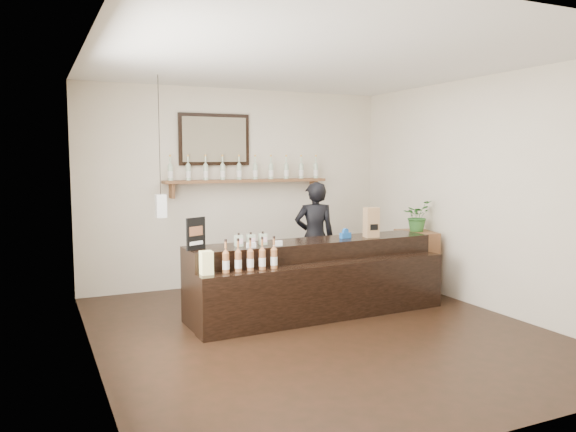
{
  "coord_description": "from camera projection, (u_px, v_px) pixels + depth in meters",
  "views": [
    {
      "loc": [
        -2.72,
        -5.15,
        1.84
      ],
      "look_at": [
        -0.03,
        0.7,
        1.16
      ],
      "focal_mm": 35.0,
      "sensor_mm": 36.0,
      "label": 1
    }
  ],
  "objects": [
    {
      "name": "tape_dispenser",
      "position": [
        345.0,
        234.0,
        6.82
      ],
      "size": [
        0.15,
        0.08,
        0.12
      ],
      "color": "#1856AD",
      "rests_on": "counter"
    },
    {
      "name": "room_shell",
      "position": [
        319.0,
        170.0,
        5.79
      ],
      "size": [
        5.0,
        5.0,
        5.0
      ],
      "color": "beige",
      "rests_on": "ground"
    },
    {
      "name": "back_wall_decor",
      "position": [
        230.0,
        163.0,
        7.87
      ],
      "size": [
        2.66,
        0.96,
        1.69
      ],
      "color": "brown",
      "rests_on": "ground"
    },
    {
      "name": "potted_plant",
      "position": [
        417.0,
        216.0,
        7.55
      ],
      "size": [
        0.48,
        0.45,
        0.42
      ],
      "primitive_type": "imported",
      "rotation": [
        0.0,
        0.0,
        0.42
      ],
      "color": "#306B2B",
      "rests_on": "side_cabinet"
    },
    {
      "name": "paper_bag",
      "position": [
        371.0,
        222.0,
        6.88
      ],
      "size": [
        0.18,
        0.14,
        0.37
      ],
      "color": "#9B6F4B",
      "rests_on": "counter"
    },
    {
      "name": "counter",
      "position": [
        316.0,
        280.0,
        6.58
      ],
      "size": [
        3.08,
        0.92,
        1.0
      ],
      "color": "black",
      "rests_on": "ground"
    },
    {
      "name": "ground",
      "position": [
        318.0,
        330.0,
        5.97
      ],
      "size": [
        5.0,
        5.0,
        0.0
      ],
      "primitive_type": "plane",
      "color": "black",
      "rests_on": "ground"
    },
    {
      "name": "promo_sign",
      "position": [
        196.0,
        234.0,
        5.94
      ],
      "size": [
        0.23,
        0.12,
        0.35
      ],
      "color": "black",
      "rests_on": "counter"
    },
    {
      "name": "shopkeeper",
      "position": [
        315.0,
        230.0,
        7.6
      ],
      "size": [
        0.71,
        0.56,
        1.7
      ],
      "primitive_type": "imported",
      "rotation": [
        0.0,
        0.0,
        2.86
      ],
      "color": "black",
      "rests_on": "ground"
    },
    {
      "name": "side_cabinet",
      "position": [
        416.0,
        262.0,
        7.62
      ],
      "size": [
        0.53,
        0.65,
        0.84
      ],
      "color": "brown",
      "rests_on": "ground"
    }
  ]
}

